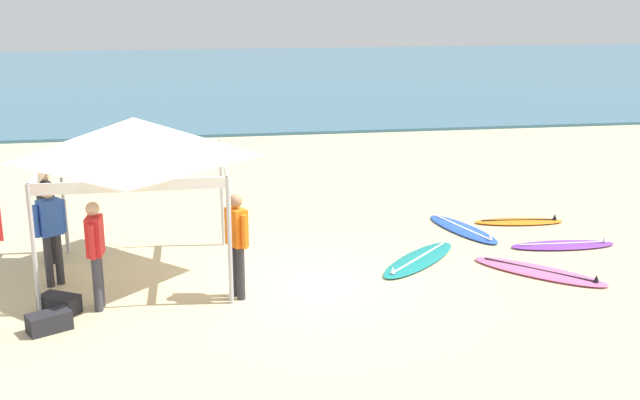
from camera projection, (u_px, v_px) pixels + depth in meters
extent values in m
plane|color=beige|center=(305.00, 284.00, 13.03)|extent=(80.00, 80.00, 0.00)
cube|color=#386B84|center=(224.00, 75.00, 42.89)|extent=(80.00, 36.00, 0.10)
cylinder|color=#B7B7BC|center=(34.00, 251.00, 11.55)|extent=(0.07, 0.07, 2.05)
cylinder|color=#B7B7BC|center=(230.00, 241.00, 11.99)|extent=(0.07, 0.07, 2.05)
cylinder|color=#B7B7BC|center=(64.00, 200.00, 14.30)|extent=(0.07, 0.07, 2.05)
cylinder|color=#B7B7BC|center=(222.00, 193.00, 14.74)|extent=(0.07, 0.07, 2.05)
cube|color=white|center=(130.00, 186.00, 11.52)|extent=(2.89, 0.03, 0.18)
cube|color=white|center=(141.00, 147.00, 14.27)|extent=(2.89, 0.03, 0.18)
cube|color=white|center=(45.00, 168.00, 12.67)|extent=(0.03, 2.89, 0.18)
cube|color=white|center=(224.00, 162.00, 13.12)|extent=(0.03, 2.89, 0.18)
pyramid|color=white|center=(134.00, 138.00, 12.78)|extent=(3.01, 3.01, 0.70)
ellipsoid|color=purple|center=(563.00, 245.00, 14.89)|extent=(2.05, 0.64, 0.07)
cube|color=white|center=(563.00, 243.00, 14.88)|extent=(1.73, 0.13, 0.01)
cone|color=white|center=(605.00, 239.00, 14.96)|extent=(0.09, 0.09, 0.12)
ellipsoid|color=#19847F|center=(419.00, 259.00, 14.11)|extent=(2.07, 2.11, 0.07)
cube|color=white|center=(419.00, 257.00, 14.10)|extent=(1.41, 1.45, 0.01)
cone|color=white|center=(393.00, 270.00, 13.33)|extent=(0.09, 0.09, 0.12)
ellipsoid|color=pink|center=(539.00, 271.00, 13.52)|extent=(2.14, 2.13, 0.07)
cube|color=black|center=(539.00, 269.00, 13.51)|extent=(1.47, 1.46, 0.01)
cone|color=black|center=(596.00, 278.00, 12.94)|extent=(0.09, 0.09, 0.12)
ellipsoid|color=orange|center=(519.00, 221.00, 16.38)|extent=(1.90, 0.70, 0.07)
cube|color=black|center=(519.00, 220.00, 16.37)|extent=(1.58, 0.22, 0.01)
cone|color=black|center=(555.00, 217.00, 16.39)|extent=(0.09, 0.09, 0.12)
ellipsoid|color=blue|center=(463.00, 229.00, 15.87)|extent=(1.18, 2.23, 0.07)
cube|color=white|center=(463.00, 227.00, 15.86)|extent=(0.58, 1.76, 0.01)
cone|color=white|center=(490.00, 237.00, 15.09)|extent=(0.09, 0.09, 0.12)
cylinder|color=#2D2D33|center=(49.00, 261.00, 12.82)|extent=(0.13, 0.13, 0.88)
cylinder|color=#2D2D33|center=(59.00, 259.00, 12.94)|extent=(0.13, 0.13, 0.88)
cube|color=#2851B2|center=(50.00, 217.00, 12.68)|extent=(0.42, 0.39, 0.60)
sphere|color=tan|center=(47.00, 192.00, 12.57)|extent=(0.21, 0.21, 0.21)
cylinder|color=#2851B2|center=(36.00, 221.00, 12.53)|extent=(0.09, 0.09, 0.54)
cylinder|color=#2851B2|center=(63.00, 216.00, 12.84)|extent=(0.09, 0.09, 0.54)
cylinder|color=#383842|center=(97.00, 284.00, 11.85)|extent=(0.13, 0.13, 0.88)
cylinder|color=#383842|center=(99.00, 280.00, 12.02)|extent=(0.13, 0.13, 0.88)
cube|color=red|center=(95.00, 236.00, 11.74)|extent=(0.25, 0.38, 0.60)
sphere|color=tan|center=(92.00, 209.00, 11.63)|extent=(0.21, 0.21, 0.21)
cylinder|color=red|center=(92.00, 242.00, 11.52)|extent=(0.09, 0.09, 0.54)
cylinder|color=red|center=(98.00, 233.00, 11.97)|extent=(0.09, 0.09, 0.54)
cylinder|color=#2D2D33|center=(241.00, 273.00, 12.30)|extent=(0.13, 0.13, 0.88)
cylinder|color=#2D2D33|center=(235.00, 270.00, 12.44)|extent=(0.13, 0.13, 0.88)
cube|color=orange|center=(237.00, 227.00, 12.17)|extent=(0.36, 0.42, 0.60)
sphere|color=#9E7051|center=(236.00, 201.00, 12.06)|extent=(0.21, 0.21, 0.21)
cylinder|color=orange|center=(244.00, 232.00, 12.00)|extent=(0.09, 0.09, 0.54)
cylinder|color=orange|center=(229.00, 225.00, 12.36)|extent=(0.09, 0.09, 0.54)
cylinder|color=black|center=(48.00, 237.00, 14.06)|extent=(0.13, 0.13, 0.88)
cylinder|color=black|center=(51.00, 240.00, 13.92)|extent=(0.13, 0.13, 0.88)
cube|color=black|center=(45.00, 199.00, 13.79)|extent=(0.35, 0.42, 0.60)
sphere|color=tan|center=(43.00, 175.00, 13.68)|extent=(0.21, 0.21, 0.21)
cylinder|color=black|center=(42.00, 197.00, 13.98)|extent=(0.09, 0.09, 0.54)
cylinder|color=black|center=(49.00, 203.00, 13.61)|extent=(0.09, 0.09, 0.54)
cube|color=#232328|center=(60.00, 304.00, 11.87)|extent=(0.68, 0.58, 0.28)
cube|color=#232328|center=(49.00, 322.00, 11.24)|extent=(0.68, 0.57, 0.28)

